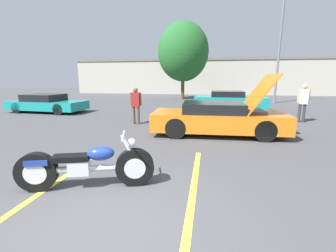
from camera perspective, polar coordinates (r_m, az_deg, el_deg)
name	(u,v)px	position (r m, az deg, el deg)	size (l,w,h in m)	color
ground_plane	(103,227)	(3.47, -16.30, -23.49)	(80.00, 80.00, 0.00)	#474749
parking_stripe_foreground	(55,183)	(4.97, -26.84, -12.84)	(0.12, 4.63, 0.01)	yellow
parking_stripe_middle	(192,196)	(4.07, 6.23, -17.18)	(0.12, 4.63, 0.01)	yellow
far_building	(199,75)	(30.32, 7.81, 12.61)	(32.00, 4.20, 4.40)	#B2AD9E
light_pole	(281,40)	(20.39, 26.79, 18.96)	(1.21, 0.28, 8.96)	slate
tree_background	(183,52)	(21.91, 3.86, 18.26)	(4.68, 4.68, 7.06)	brown
motorcycle	(87,166)	(4.40, -19.99, -9.59)	(2.37, 0.99, 0.99)	black
show_car_hood_open	(218,118)	(8.23, 12.62, 1.98)	(4.68, 2.04, 2.13)	orange
parked_car_left_row	(47,103)	(15.21, -28.42, 5.06)	(4.54, 2.02, 1.06)	teal
parked_car_right_row	(229,101)	(14.98, 15.30, 6.26)	(4.45, 1.99, 1.19)	teal
spectator_near_motorcycle	(136,103)	(9.92, -8.18, 5.86)	(0.52, 0.21, 1.59)	brown
spectator_by_show_car	(303,100)	(11.92, 31.11, 5.72)	(0.52, 0.23, 1.72)	#333338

